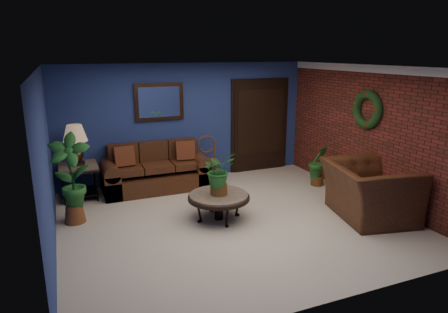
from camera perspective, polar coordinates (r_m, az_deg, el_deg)
name	(u,v)px	position (r m, az deg, el deg)	size (l,w,h in m)	color
floor	(233,220)	(6.77, 1.33, -9.00)	(5.50, 5.50, 0.00)	beige
wall_back	(187,122)	(8.67, -5.30, 4.90)	(5.50, 0.04, 2.50)	navy
wall_left	(46,165)	(5.86, -24.03, -1.17)	(0.04, 5.00, 2.50)	navy
wall_right_brick	(370,134)	(7.87, 20.08, 3.04)	(0.04, 5.00, 2.50)	maroon
ceiling	(234,67)	(6.20, 1.47, 12.65)	(5.50, 5.00, 0.02)	silver
crown_molding	(374,69)	(7.71, 20.70, 11.63)	(0.03, 5.00, 0.14)	white
wall_mirror	(159,102)	(8.41, -9.24, 7.70)	(1.02, 0.06, 0.77)	#3F2616
closet_door	(260,126)	(9.33, 5.12, 4.36)	(1.44, 0.06, 2.18)	black
wreath	(367,110)	(7.79, 19.80, 6.32)	(0.72, 0.72, 0.16)	black
sofa	(155,173)	(8.29, -9.76, -2.40)	(2.12, 0.91, 0.95)	#4C2A15
coffee_table	(219,197)	(6.65, -0.75, -5.87)	(1.03, 1.03, 0.44)	#4D4944
end_table	(79,173)	(8.03, -20.06, -2.17)	(0.73, 0.73, 0.67)	#4D4944
table_lamp	(75,140)	(7.88, -20.46, 2.21)	(0.44, 0.44, 0.73)	#3F2616
side_chair	(208,156)	(8.57, -2.37, 0.08)	(0.48, 0.48, 0.99)	brown
armchair	(369,191)	(7.14, 19.97, -4.67)	(1.42, 1.24, 0.92)	#4C2A15
coffee_plant	(219,172)	(6.51, -0.77, -2.16)	(0.57, 0.51, 0.71)	brown
floor_plant	(318,164)	(8.53, 13.27, -1.10)	(0.43, 0.36, 0.86)	brown
tall_plant	(71,176)	(6.85, -21.03, -2.56)	(0.74, 0.59, 1.49)	brown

